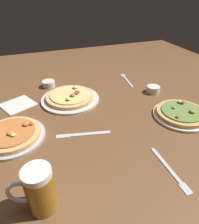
{
  "coord_description": "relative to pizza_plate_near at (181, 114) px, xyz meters",
  "views": [
    {
      "loc": [
        -0.29,
        -0.79,
        0.57
      ],
      "look_at": [
        0.0,
        0.0,
        0.02
      ],
      "focal_mm": 32.41,
      "sensor_mm": 36.0,
      "label": 1
    }
  ],
  "objects": [
    {
      "name": "beer_mug_dark",
      "position": [
        -0.7,
        -0.25,
        0.06
      ],
      "size": [
        0.14,
        0.08,
        0.16
      ],
      "color": "#9E6619",
      "rests_on": "ground_plane"
    },
    {
      "name": "pizza_plate_near",
      "position": [
        0.0,
        0.0,
        0.0
      ],
      "size": [
        0.27,
        0.27,
        0.05
      ],
      "color": "silver",
      "rests_on": "ground_plane"
    },
    {
      "name": "ground_plane",
      "position": [
        -0.38,
        0.15,
        -0.03
      ],
      "size": [
        2.4,
        2.4,
        0.03
      ],
      "primitive_type": "cube",
      "color": "brown"
    },
    {
      "name": "fork_spare",
      "position": [
        -0.26,
        -0.27,
        -0.01
      ],
      "size": [
        0.03,
        0.22,
        0.01
      ],
      "color": "silver",
      "rests_on": "ground_plane"
    },
    {
      "name": "ramekin_sauce",
      "position": [
        0.01,
        0.27,
        0.0
      ],
      "size": [
        0.08,
        0.08,
        0.04
      ],
      "primitive_type": "cylinder",
      "color": "silver",
      "rests_on": "ground_plane"
    },
    {
      "name": "ramekin_butter",
      "position": [
        -0.57,
        0.57,
        0.0
      ],
      "size": [
        0.08,
        0.08,
        0.04
      ],
      "primitive_type": "cylinder",
      "color": "silver",
      "rests_on": "ground_plane"
    },
    {
      "name": "fork_left",
      "position": [
        -0.05,
        0.49,
        -0.01
      ],
      "size": [
        0.05,
        0.22,
        0.01
      ],
      "color": "silver",
      "rests_on": "ground_plane"
    },
    {
      "name": "knife_right",
      "position": [
        -0.5,
        0.03,
        -0.01
      ],
      "size": [
        0.24,
        0.07,
        0.01
      ],
      "color": "silver",
      "rests_on": "ground_plane"
    },
    {
      "name": "pizza_plate_far",
      "position": [
        -0.48,
        0.35,
        -0.0
      ],
      "size": [
        0.32,
        0.32,
        0.05
      ],
      "color": "silver",
      "rests_on": "ground_plane"
    },
    {
      "name": "pizza_plate_side",
      "position": [
        -0.79,
        0.11,
        -0.0
      ],
      "size": [
        0.28,
        0.28,
        0.05
      ],
      "color": "#B2B2B7",
      "rests_on": "ground_plane"
    },
    {
      "name": "napkin_folded",
      "position": [
        -0.76,
        0.4,
        -0.01
      ],
      "size": [
        0.21,
        0.2,
        0.01
      ],
      "primitive_type": "cube",
      "rotation": [
        0.0,
        0.0,
        0.45
      ],
      "color": "silver",
      "rests_on": "ground_plane"
    }
  ]
}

